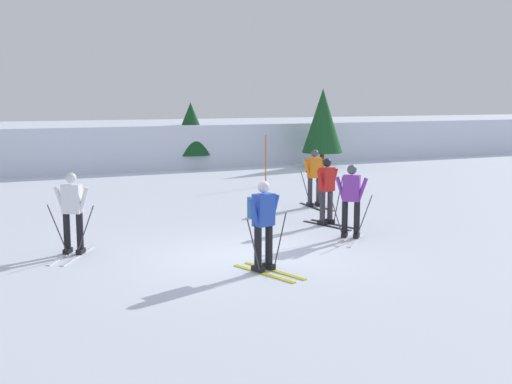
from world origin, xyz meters
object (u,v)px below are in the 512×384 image
object	(u,v)px
trail_marker_pole	(266,161)
skier_orange	(314,175)
conifer_far_right	(191,129)
skier_purple	(351,199)
skier_blue	(263,221)
skier_white	(72,211)
skier_red	(327,189)
conifer_far_centre	(323,121)

from	to	relation	value
trail_marker_pole	skier_orange	bearing A→B (deg)	-97.21
trail_marker_pole	conifer_far_right	xyz separation A→B (m)	(-0.45, 7.10, 0.87)
skier_purple	trail_marker_pole	distance (m)	8.88
skier_purple	skier_blue	bearing A→B (deg)	-151.34
skier_orange	skier_white	xyz separation A→B (m)	(-7.47, -3.01, -0.04)
skier_orange	trail_marker_pole	size ratio (longest dim) A/B	0.91
skier_white	trail_marker_pole	distance (m)	11.02
trail_marker_pole	conifer_far_right	size ratio (longest dim) A/B	0.63
conifer_far_right	trail_marker_pole	bearing A→B (deg)	-86.34
skier_blue	skier_red	bearing A→B (deg)	44.15
skier_purple	skier_white	world-z (taller)	same
skier_red	skier_blue	distance (m)	4.68
skier_red	trail_marker_pole	world-z (taller)	trail_marker_pole
skier_red	trail_marker_pole	size ratio (longest dim) A/B	0.90
skier_orange	skier_purple	size ratio (longest dim) A/B	1.00
skier_purple	conifer_far_centre	distance (m)	15.27
skier_white	skier_red	distance (m)	6.40
skier_purple	skier_white	bearing A→B (deg)	169.56
skier_blue	trail_marker_pole	size ratio (longest dim) A/B	0.91
skier_orange	trail_marker_pole	bearing A→B (deg)	82.79
skier_orange	conifer_far_right	size ratio (longest dim) A/B	0.57
skier_red	conifer_far_centre	bearing A→B (deg)	59.73
skier_white	skier_red	world-z (taller)	same
skier_purple	skier_red	bearing A→B (deg)	78.77
skier_purple	skier_red	xyz separation A→B (m)	(0.32, 1.60, 0.00)
skier_white	conifer_far_centre	size ratio (longest dim) A/B	0.47
skier_orange	skier_purple	world-z (taller)	same
skier_red	conifer_far_right	size ratio (longest dim) A/B	0.57
skier_blue	conifer_far_centre	world-z (taller)	conifer_far_centre
skier_purple	conifer_far_right	bearing A→B (deg)	84.47
skier_white	trail_marker_pole	size ratio (longest dim) A/B	0.91
skier_orange	skier_purple	xyz separation A→B (m)	(-1.41, -4.12, -0.04)
skier_orange	skier_purple	distance (m)	4.36
skier_purple	skier_red	distance (m)	1.63
skier_white	trail_marker_pole	world-z (taller)	trail_marker_pole
conifer_far_centre	skier_blue	bearing A→B (deg)	-124.22
skier_orange	conifer_far_right	world-z (taller)	conifer_far_right
skier_red	skier_blue	world-z (taller)	same
skier_orange	skier_red	xyz separation A→B (m)	(-1.09, -2.53, -0.04)
skier_red	conifer_far_centre	xyz separation A→B (m)	(6.89, 11.81, 1.26)
skier_red	conifer_far_centre	distance (m)	13.73
skier_white	conifer_far_right	size ratio (longest dim) A/B	0.57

